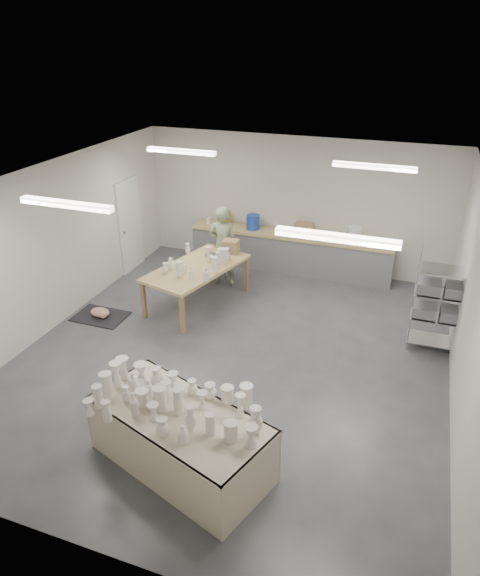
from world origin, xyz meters
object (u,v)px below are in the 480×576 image
at_px(work_table, 202,265).
at_px(drying_table, 179,435).
at_px(potter, 223,246).
at_px(red_stool, 228,267).

bearing_deg(work_table, drying_table, -55.35).
bearing_deg(potter, work_table, 79.12).
bearing_deg(potter, red_stool, -96.91).
bearing_deg(drying_table, potter, 124.53).
bearing_deg(drying_table, work_table, 128.86).
distance_m(drying_table, work_table, 4.38).
xyz_separation_m(potter, red_stool, (-0.00, 0.27, -0.62)).
relative_size(potter, red_stool, 4.30).
distance_m(work_table, potter, 0.99).
height_order(drying_table, red_stool, drying_table).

